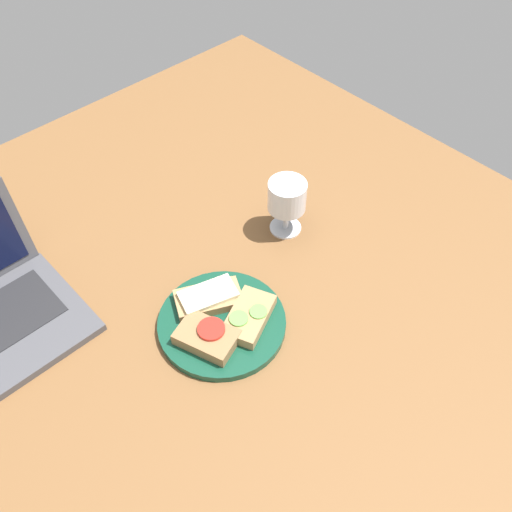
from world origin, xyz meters
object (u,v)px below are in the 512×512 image
at_px(plate, 222,323).
at_px(sandwich_with_cheese, 209,298).
at_px(sandwich_with_tomato, 207,336).
at_px(wine_glass, 287,199).
at_px(sandwich_with_cucumber, 249,317).

distance_m(plate, sandwich_with_cheese, 0.05).
bearing_deg(sandwich_with_tomato, plate, 18.38).
xyz_separation_m(plate, wine_glass, (0.25, 0.09, 0.07)).
xyz_separation_m(sandwich_with_cucumber, wine_glass, (0.22, 0.12, 0.05)).
bearing_deg(plate, sandwich_with_tomato, -161.62).
relative_size(plate, sandwich_with_tomato, 1.93).
height_order(sandwich_with_cheese, wine_glass, wine_glass).
relative_size(plate, sandwich_with_cucumber, 1.81).
xyz_separation_m(plate, sandwich_with_tomato, (-0.04, -0.01, 0.02)).
xyz_separation_m(sandwich_with_cheese, sandwich_with_cucumber, (0.03, -0.08, -0.00)).
height_order(sandwich_with_cheese, sandwich_with_tomato, sandwich_with_tomato).
distance_m(sandwich_with_tomato, sandwich_with_cucumber, 0.08).
xyz_separation_m(sandwich_with_cheese, wine_glass, (0.24, 0.05, 0.05)).
bearing_deg(wine_glass, sandwich_with_cucumber, -150.01).
bearing_deg(sandwich_with_cucumber, sandwich_with_cheese, 107.85).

